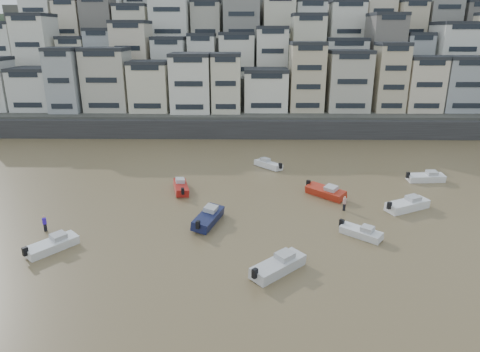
{
  "coord_description": "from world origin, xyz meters",
  "views": [
    {
      "loc": [
        7.5,
        -16.05,
        19.66
      ],
      "look_at": [
        6.8,
        30.0,
        4.0
      ],
      "focal_mm": 32.0,
      "sensor_mm": 36.0,
      "label": 1
    }
  ],
  "objects_px": {
    "boat_e": "(326,191)",
    "boat_g": "(426,176)",
    "boat_f": "(181,186)",
    "boat_b": "(361,231)",
    "person_blue": "(45,223)",
    "person_pink": "(344,203)",
    "boat_c": "(208,216)",
    "boat_j": "(52,244)",
    "boat_d": "(408,203)",
    "boat_a": "(278,264)",
    "boat_h": "(268,163)"
  },
  "relations": [
    {
      "from": "boat_e",
      "to": "boat_g",
      "type": "distance_m",
      "value": 15.95
    },
    {
      "from": "boat_f",
      "to": "boat_b",
      "type": "distance_m",
      "value": 23.66
    },
    {
      "from": "boat_e",
      "to": "boat_g",
      "type": "height_order",
      "value": "boat_e"
    },
    {
      "from": "person_blue",
      "to": "person_pink",
      "type": "bearing_deg",
      "value": 10.42
    },
    {
      "from": "boat_e",
      "to": "boat_c",
      "type": "height_order",
      "value": "boat_c"
    },
    {
      "from": "boat_g",
      "to": "boat_b",
      "type": "bearing_deg",
      "value": -132.47
    },
    {
      "from": "boat_c",
      "to": "person_pink",
      "type": "distance_m",
      "value": 15.83
    },
    {
      "from": "boat_f",
      "to": "person_pink",
      "type": "height_order",
      "value": "person_pink"
    },
    {
      "from": "boat_c",
      "to": "boat_j",
      "type": "relative_size",
      "value": 1.16
    },
    {
      "from": "person_pink",
      "to": "boat_f",
      "type": "bearing_deg",
      "value": 163.22
    },
    {
      "from": "boat_f",
      "to": "person_pink",
      "type": "xyz_separation_m",
      "value": [
        19.75,
        -5.95,
        0.12
      ]
    },
    {
      "from": "boat_j",
      "to": "boat_d",
      "type": "height_order",
      "value": "boat_d"
    },
    {
      "from": "boat_b",
      "to": "boat_a",
      "type": "xyz_separation_m",
      "value": [
        -8.79,
        -6.76,
        0.18
      ]
    },
    {
      "from": "boat_d",
      "to": "person_blue",
      "type": "bearing_deg",
      "value": 161.68
    },
    {
      "from": "boat_g",
      "to": "boat_c",
      "type": "bearing_deg",
      "value": -158.72
    },
    {
      "from": "boat_e",
      "to": "boat_g",
      "type": "xyz_separation_m",
      "value": [
        14.81,
        5.93,
        -0.03
      ]
    },
    {
      "from": "boat_j",
      "to": "boat_a",
      "type": "height_order",
      "value": "boat_a"
    },
    {
      "from": "boat_b",
      "to": "boat_a",
      "type": "bearing_deg",
      "value": -101.7
    },
    {
      "from": "boat_g",
      "to": "person_pink",
      "type": "distance_m",
      "value": 16.85
    },
    {
      "from": "boat_c",
      "to": "boat_g",
      "type": "relative_size",
      "value": 1.11
    },
    {
      "from": "boat_f",
      "to": "person_blue",
      "type": "height_order",
      "value": "person_blue"
    },
    {
      "from": "boat_j",
      "to": "boat_c",
      "type": "bearing_deg",
      "value": -28.31
    },
    {
      "from": "boat_d",
      "to": "boat_h",
      "type": "relative_size",
      "value": 1.17
    },
    {
      "from": "boat_h",
      "to": "boat_g",
      "type": "distance_m",
      "value": 22.17
    },
    {
      "from": "boat_h",
      "to": "person_pink",
      "type": "height_order",
      "value": "person_pink"
    },
    {
      "from": "boat_b",
      "to": "boat_a",
      "type": "height_order",
      "value": "boat_a"
    },
    {
      "from": "boat_g",
      "to": "person_blue",
      "type": "bearing_deg",
      "value": -165.09
    },
    {
      "from": "boat_b",
      "to": "boat_g",
      "type": "bearing_deg",
      "value": 92.84
    },
    {
      "from": "boat_a",
      "to": "boat_e",
      "type": "bearing_deg",
      "value": 24.39
    },
    {
      "from": "boat_d",
      "to": "boat_b",
      "type": "distance_m",
      "value": 10.0
    },
    {
      "from": "boat_e",
      "to": "boat_d",
      "type": "bearing_deg",
      "value": 20.9
    },
    {
      "from": "boat_j",
      "to": "boat_b",
      "type": "height_order",
      "value": "boat_j"
    },
    {
      "from": "boat_j",
      "to": "boat_e",
      "type": "bearing_deg",
      "value": -25.16
    },
    {
      "from": "boat_a",
      "to": "person_blue",
      "type": "height_order",
      "value": "person_blue"
    },
    {
      "from": "boat_c",
      "to": "boat_j",
      "type": "distance_m",
      "value": 15.49
    },
    {
      "from": "boat_a",
      "to": "person_pink",
      "type": "height_order",
      "value": "person_pink"
    },
    {
      "from": "boat_e",
      "to": "person_pink",
      "type": "distance_m",
      "value": 4.52
    },
    {
      "from": "boat_c",
      "to": "boat_j",
      "type": "xyz_separation_m",
      "value": [
        -14.18,
        -6.24,
        -0.11
      ]
    },
    {
      "from": "boat_c",
      "to": "boat_g",
      "type": "bearing_deg",
      "value": -48.1
    },
    {
      "from": "boat_b",
      "to": "boat_g",
      "type": "relative_size",
      "value": 0.84
    },
    {
      "from": "boat_h",
      "to": "boat_f",
      "type": "bearing_deg",
      "value": 87.65
    },
    {
      "from": "boat_b",
      "to": "boat_f",
      "type": "bearing_deg",
      "value": -171.61
    },
    {
      "from": "boat_f",
      "to": "boat_h",
      "type": "relative_size",
      "value": 1.06
    },
    {
      "from": "boat_f",
      "to": "boat_h",
      "type": "bearing_deg",
      "value": -62.68
    },
    {
      "from": "boat_f",
      "to": "boat_d",
      "type": "bearing_deg",
      "value": -115.25
    },
    {
      "from": "boat_j",
      "to": "boat_h",
      "type": "xyz_separation_m",
      "value": [
        21.58,
        26.13,
        -0.01
      ]
    },
    {
      "from": "boat_c",
      "to": "person_pink",
      "type": "height_order",
      "value": "person_pink"
    },
    {
      "from": "boat_c",
      "to": "boat_h",
      "type": "xyz_separation_m",
      "value": [
        7.4,
        19.89,
        -0.13
      ]
    },
    {
      "from": "boat_a",
      "to": "person_pink",
      "type": "bearing_deg",
      "value": 13.87
    },
    {
      "from": "boat_c",
      "to": "person_blue",
      "type": "distance_m",
      "value": 16.83
    }
  ]
}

